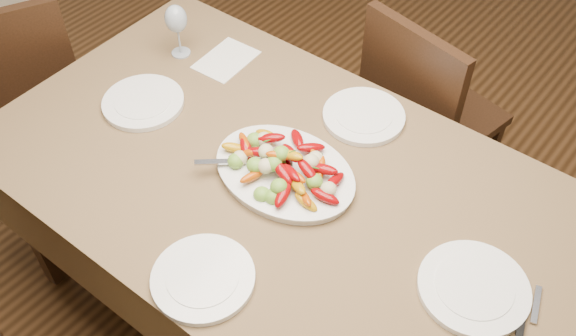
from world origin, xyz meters
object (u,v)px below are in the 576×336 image
(plate_far, at_px, (364,116))
(plate_near, at_px, (203,278))
(serving_platter, at_px, (285,174))
(chair_left, at_px, (24,90))
(plate_right, at_px, (474,288))
(dining_table, at_px, (288,257))
(chair_far, at_px, (434,115))
(wine_glass, at_px, (177,29))
(plate_left, at_px, (143,103))

(plate_far, relative_size, plate_near, 0.98)
(serving_platter, bearing_deg, chair_left, -175.04)
(plate_right, height_order, plate_far, same)
(dining_table, relative_size, serving_platter, 4.35)
(dining_table, relative_size, plate_right, 6.59)
(chair_left, height_order, plate_far, chair_left)
(chair_left, xyz_separation_m, serving_platter, (1.25, 0.11, 0.30))
(dining_table, height_order, chair_far, chair_far)
(serving_platter, distance_m, wine_glass, 0.68)
(dining_table, height_order, chair_left, chair_left)
(dining_table, bearing_deg, chair_far, 85.80)
(dining_table, relative_size, wine_glass, 8.98)
(plate_right, bearing_deg, dining_table, -178.28)
(plate_right, relative_size, wine_glass, 1.36)
(plate_right, bearing_deg, chair_left, -176.49)
(plate_right, xyz_separation_m, wine_glass, (-1.25, 0.21, 0.09))
(serving_platter, bearing_deg, plate_right, 0.50)
(dining_table, relative_size, plate_left, 7.05)
(plate_left, relative_size, plate_far, 1.01)
(plate_left, bearing_deg, serving_platter, 5.18)
(chair_left, xyz_separation_m, plate_right, (1.86, 0.11, 0.29))
(chair_left, height_order, plate_near, chair_left)
(plate_far, bearing_deg, wine_glass, -169.01)
(dining_table, height_order, plate_left, plate_left)
(dining_table, distance_m, wine_glass, 0.85)
(serving_platter, relative_size, plate_left, 1.62)
(chair_left, bearing_deg, plate_near, 102.33)
(chair_far, xyz_separation_m, plate_near, (-0.02, -1.20, 0.29))
(dining_table, xyz_separation_m, chair_far, (0.06, 0.81, 0.10))
(chair_far, bearing_deg, chair_left, 44.55)
(chair_left, xyz_separation_m, plate_near, (1.31, -0.29, 0.29))
(chair_far, distance_m, plate_near, 1.23)
(wine_glass, bearing_deg, plate_right, -9.44)
(chair_far, xyz_separation_m, chair_left, (-1.33, -0.90, 0.00))
(serving_platter, bearing_deg, wine_glass, 161.72)
(serving_platter, distance_m, plate_left, 0.55)
(chair_far, height_order, wine_glass, wine_glass)
(plate_left, distance_m, plate_far, 0.71)
(plate_left, height_order, wine_glass, wine_glass)
(chair_left, xyz_separation_m, wine_glass, (0.61, 0.32, 0.39))
(dining_table, distance_m, chair_far, 0.81)
(chair_left, height_order, plate_right, chair_left)
(chair_far, bearing_deg, plate_left, 63.73)
(plate_left, height_order, plate_far, same)
(serving_platter, bearing_deg, plate_far, 83.85)
(plate_far, relative_size, wine_glass, 1.26)
(plate_far, height_order, plate_near, same)
(chair_far, relative_size, plate_left, 3.64)
(dining_table, bearing_deg, serving_platter, 151.11)
(dining_table, distance_m, serving_platter, 0.39)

